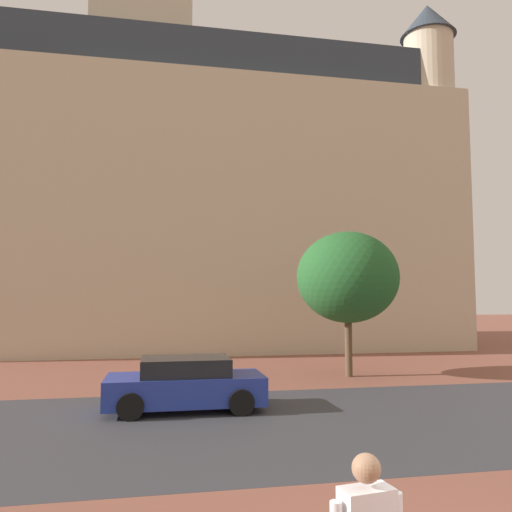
# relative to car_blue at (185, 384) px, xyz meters

# --- Properties ---
(ground_plane) EXTENTS (120.00, 120.00, 0.00)m
(ground_plane) POSITION_rel_car_blue_xyz_m (2.26, 0.06, -0.65)
(ground_plane) COLOR brown
(street_asphalt_strip) EXTENTS (120.00, 7.65, 0.00)m
(street_asphalt_strip) POSITION_rel_car_blue_xyz_m (2.26, -1.68, -0.65)
(street_asphalt_strip) COLOR #38383D
(street_asphalt_strip) RESTS_ON ground_plane
(landmark_building) EXTENTS (29.40, 14.21, 32.26)m
(landmark_building) POSITION_rel_car_blue_xyz_m (1.06, 18.09, 8.70)
(landmark_building) COLOR beige
(landmark_building) RESTS_ON ground_plane
(car_blue) EXTENTS (4.01, 1.97, 1.34)m
(car_blue) POSITION_rel_car_blue_xyz_m (0.00, 0.00, 0.00)
(car_blue) COLOR #23389E
(car_blue) RESTS_ON ground_plane
(tree_curb_far) EXTENTS (3.76, 3.76, 5.32)m
(tree_curb_far) POSITION_rel_car_blue_xyz_m (6.13, 4.34, 2.97)
(tree_curb_far) COLOR brown
(tree_curb_far) RESTS_ON ground_plane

